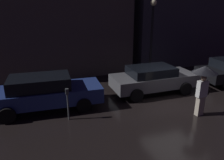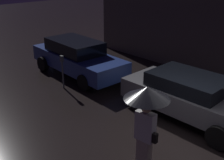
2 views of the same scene
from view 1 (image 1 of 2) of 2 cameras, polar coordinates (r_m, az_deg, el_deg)
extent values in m
plane|color=black|center=(10.46, 16.70, -5.67)|extent=(60.00, 60.00, 0.00)
cube|color=#564C47|center=(14.26, -12.82, 19.57)|extent=(8.11, 3.00, 8.94)
cube|color=navy|center=(9.66, -16.93, -3.71)|extent=(4.74, 1.83, 0.64)
cube|color=black|center=(9.46, -18.39, -0.60)|extent=(2.49, 1.55, 0.52)
cylinder|color=black|center=(10.65, -9.16, -2.81)|extent=(0.62, 0.22, 0.62)
cylinder|color=black|center=(9.15, -7.38, -6.47)|extent=(0.62, 0.22, 0.62)
cylinder|color=black|center=(10.63, -24.79, -4.43)|extent=(0.62, 0.22, 0.62)
cylinder|color=black|center=(9.14, -25.70, -8.38)|extent=(0.62, 0.22, 0.62)
cube|color=slate|center=(11.21, 10.79, -0.06)|extent=(4.26, 1.74, 0.61)
cube|color=black|center=(10.98, 10.18, 2.37)|extent=(2.22, 1.52, 0.41)
cylinder|color=black|center=(12.65, 14.08, 0.44)|extent=(0.64, 0.22, 0.64)
cylinder|color=black|center=(11.35, 18.60, -2.15)|extent=(0.64, 0.22, 0.64)
cylinder|color=black|center=(11.50, 2.90, -0.87)|extent=(0.64, 0.22, 0.64)
cylinder|color=black|center=(10.05, 6.43, -3.99)|extent=(0.64, 0.22, 0.64)
cylinder|color=black|center=(14.08, 23.11, 1.36)|extent=(0.64, 0.22, 0.64)
cube|color=beige|center=(9.47, 21.94, -6.29)|extent=(0.32, 0.23, 0.80)
cube|color=white|center=(9.19, 22.50, -2.12)|extent=(0.45, 0.25, 0.67)
sphere|color=tan|center=(9.05, 22.85, 0.50)|extent=(0.22, 0.22, 0.22)
cylinder|color=black|center=(9.11, 22.70, -0.60)|extent=(0.02, 0.02, 0.79)
cone|color=black|center=(8.96, 23.13, 2.57)|extent=(0.97, 0.97, 0.27)
cube|color=black|center=(9.40, 23.48, -2.89)|extent=(0.17, 0.12, 0.22)
cylinder|color=#4C5154|center=(8.57, -11.40, -6.94)|extent=(0.06, 0.06, 1.06)
cube|color=#4C5154|center=(8.31, -11.68, -2.97)|extent=(0.12, 0.10, 0.22)
cylinder|color=black|center=(13.29, 10.20, 9.46)|extent=(0.14, 0.14, 4.17)
sphere|color=#F9EAB7|center=(13.12, 10.80, 19.28)|extent=(0.37, 0.37, 0.37)
camera|label=2|loc=(9.38, 58.70, 10.73)|focal=45.00mm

